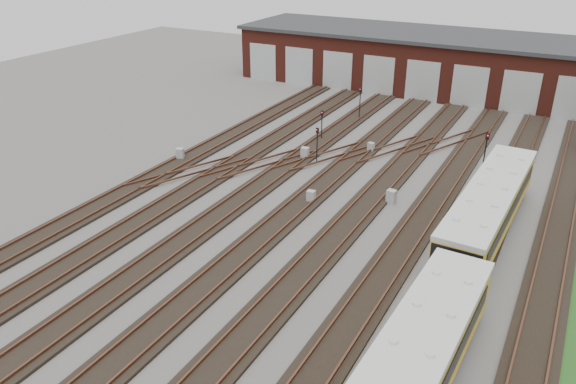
% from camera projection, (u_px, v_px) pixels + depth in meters
% --- Properties ---
extents(ground, '(120.00, 120.00, 0.00)m').
position_uv_depth(ground, '(290.00, 247.00, 33.66)').
color(ground, '#454240').
rests_on(ground, ground).
extents(track_network, '(30.40, 70.00, 0.33)m').
position_uv_depth(track_network, '(292.00, 240.00, 34.16)').
color(track_network, black).
rests_on(track_network, ground).
extents(maintenance_shed, '(51.00, 12.50, 6.35)m').
position_uv_depth(maintenance_shed, '(455.00, 63.00, 64.04)').
color(maintenance_shed, '#551D15').
rests_on(maintenance_shed, ground).
extents(metro_train, '(3.29, 47.16, 3.11)m').
position_uv_depth(metro_train, '(408.00, 380.00, 21.18)').
color(metro_train, black).
rests_on(metro_train, ground).
extents(signal_mast_0, '(0.26, 0.25, 2.73)m').
position_uv_depth(signal_mast_0, '(322.00, 121.00, 49.69)').
color(signal_mast_0, black).
rests_on(signal_mast_0, ground).
extents(signal_mast_1, '(0.25, 0.24, 2.97)m').
position_uv_depth(signal_mast_1, '(317.00, 141.00, 44.81)').
color(signal_mast_1, black).
rests_on(signal_mast_1, ground).
extents(signal_mast_2, '(0.26, 0.24, 3.15)m').
position_uv_depth(signal_mast_2, '(360.00, 99.00, 55.10)').
color(signal_mast_2, black).
rests_on(signal_mast_2, ground).
extents(signal_mast_3, '(0.29, 0.27, 3.15)m').
position_uv_depth(signal_mast_3, '(486.00, 147.00, 43.14)').
color(signal_mast_3, black).
rests_on(signal_mast_3, ground).
extents(relay_cabinet_0, '(0.73, 0.68, 0.99)m').
position_uv_depth(relay_cabinet_0, '(180.00, 154.00, 46.00)').
color(relay_cabinet_0, '#9FA1A4').
rests_on(relay_cabinet_0, ground).
extents(relay_cabinet_1, '(0.64, 0.55, 1.00)m').
position_uv_depth(relay_cabinet_1, '(305.00, 153.00, 46.14)').
color(relay_cabinet_1, '#9FA1A4').
rests_on(relay_cabinet_1, ground).
extents(relay_cabinet_2, '(0.58, 0.50, 0.91)m').
position_uv_depth(relay_cabinet_2, '(311.00, 197.00, 38.85)').
color(relay_cabinet_2, '#9FA1A4').
rests_on(relay_cabinet_2, ground).
extents(relay_cabinet_3, '(0.59, 0.53, 0.85)m').
position_uv_depth(relay_cabinet_3, '(371.00, 147.00, 47.54)').
color(relay_cabinet_3, '#9FA1A4').
rests_on(relay_cabinet_3, ground).
extents(relay_cabinet_4, '(0.67, 0.59, 1.01)m').
position_uv_depth(relay_cabinet_4, '(391.00, 197.00, 38.72)').
color(relay_cabinet_4, '#9FA1A4').
rests_on(relay_cabinet_4, ground).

